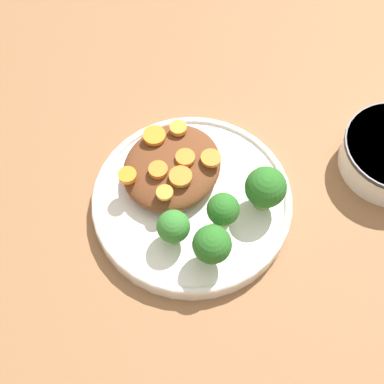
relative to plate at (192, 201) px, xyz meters
name	(u,v)px	position (x,y,z in m)	size (l,w,h in m)	color
ground_plane	(192,206)	(0.00, 0.00, -0.01)	(4.00, 4.00, 0.00)	#8C603D
plate	(192,201)	(0.00, 0.00, 0.00)	(0.23, 0.23, 0.02)	white
stew_mound	(172,167)	(0.01, 0.04, 0.02)	(0.12, 0.11, 0.03)	brown
broccoli_floret_0	(212,245)	(-0.05, -0.06, 0.04)	(0.04, 0.04, 0.06)	#7FA85B
broccoli_floret_1	(265,188)	(0.04, -0.07, 0.04)	(0.05, 0.05, 0.06)	#759E51
broccoli_floret_2	(223,211)	(-0.01, -0.05, 0.04)	(0.04, 0.04, 0.05)	#7FA85B
broccoli_floret_3	(173,227)	(-0.05, -0.01, 0.03)	(0.04, 0.04, 0.05)	#7FA85B
carrot_slice_0	(185,158)	(0.02, 0.02, 0.04)	(0.02, 0.02, 0.01)	orange
carrot_slice_1	(154,136)	(0.03, 0.07, 0.04)	(0.03, 0.03, 0.01)	orange
carrot_slice_2	(158,170)	(-0.01, 0.04, 0.04)	(0.02, 0.02, 0.01)	orange
carrot_slice_3	(180,178)	(0.00, 0.02, 0.04)	(0.03, 0.03, 0.01)	orange
carrot_slice_4	(208,156)	(0.04, 0.00, 0.04)	(0.02, 0.02, 0.00)	orange
carrot_slice_5	(127,175)	(-0.03, 0.07, 0.04)	(0.02, 0.02, 0.01)	orange
carrot_slice_6	(178,128)	(0.05, 0.05, 0.04)	(0.02, 0.02, 0.01)	orange
carrot_slice_7	(165,193)	(-0.03, 0.02, 0.04)	(0.02, 0.02, 0.00)	orange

